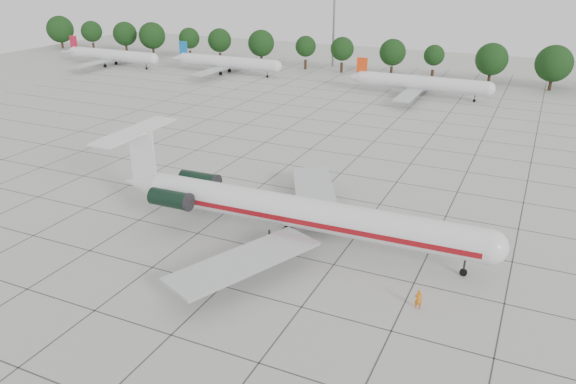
% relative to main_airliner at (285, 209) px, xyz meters
% --- Properties ---
extents(ground, '(260.00, 260.00, 0.00)m').
position_rel_main_airliner_xyz_m(ground, '(-1.35, 5.19, -3.57)').
color(ground, beige).
rests_on(ground, ground).
extents(apron_joints, '(170.00, 170.00, 0.02)m').
position_rel_main_airliner_xyz_m(apron_joints, '(-1.35, 20.19, -3.56)').
color(apron_joints, '#383838').
rests_on(apron_joints, ground).
extents(main_airliner, '(43.17, 33.92, 10.12)m').
position_rel_main_airliner_xyz_m(main_airliner, '(0.00, 0.00, 0.00)').
color(main_airliner, silver).
rests_on(main_airliner, ground).
extents(ground_crew, '(0.75, 0.58, 1.84)m').
position_rel_main_airliner_xyz_m(ground_crew, '(15.85, -6.72, -2.65)').
color(ground_crew, orange).
rests_on(ground_crew, ground).
extents(bg_airliner_a, '(28.24, 27.20, 7.40)m').
position_rel_main_airliner_xyz_m(bg_airliner_a, '(-86.07, 71.97, -0.66)').
color(bg_airliner_a, silver).
rests_on(bg_airliner_a, ground).
extents(bg_airliner_b, '(28.24, 27.20, 7.40)m').
position_rel_main_airliner_xyz_m(bg_airliner_b, '(-52.01, 75.98, -0.66)').
color(bg_airliner_b, silver).
rests_on(bg_airliner_b, ground).
extents(bg_airliner_c, '(28.24, 27.20, 7.40)m').
position_rel_main_airliner_xyz_m(bg_airliner_c, '(-1.68, 71.74, -0.66)').
color(bg_airliner_c, silver).
rests_on(bg_airliner_c, ground).
extents(tree_line, '(249.86, 8.44, 10.22)m').
position_rel_main_airliner_xyz_m(tree_line, '(-13.04, 90.19, 2.41)').
color(tree_line, '#332114').
rests_on(tree_line, ground).
extents(floodlight_mast, '(1.60, 1.60, 25.45)m').
position_rel_main_airliner_xyz_m(floodlight_mast, '(-31.35, 97.19, 10.71)').
color(floodlight_mast, slate).
rests_on(floodlight_mast, ground).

